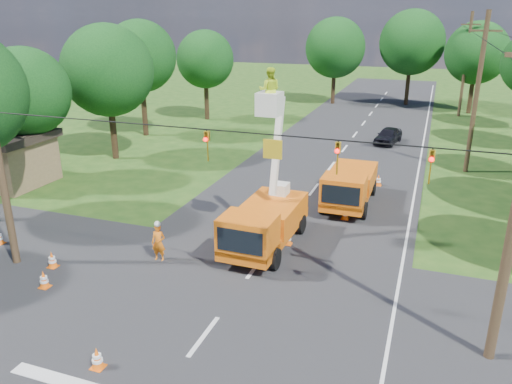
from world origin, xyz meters
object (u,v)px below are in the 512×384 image
at_px(traffic_cone_2, 288,237).
at_px(tree_left_f, 205,59).
at_px(pole_right_mid, 477,93).
at_px(bucket_truck, 265,213).
at_px(distant_car, 388,136).
at_px(pole_right_far, 465,64).
at_px(traffic_cone_0, 97,358).
at_px(tree_far_c, 477,53).
at_px(tree_left_d, 107,71).
at_px(traffic_cone_4, 44,280).
at_px(traffic_cone_5, 52,260).
at_px(traffic_cone_7, 378,180).
at_px(ground_worker, 159,243).
at_px(tree_left_e, 140,56).
at_px(tree_left_c, 25,92).
at_px(second_truck, 349,185).
at_px(traffic_cone_3, 345,213).
at_px(shed, 3,157).
at_px(tree_far_b, 412,42).
at_px(tree_far_a, 335,48).

distance_m(traffic_cone_2, tree_left_f, 29.49).
bearing_deg(pole_right_mid, bucket_truck, -120.00).
xyz_separation_m(distant_car, pole_right_far, (5.59, 14.03, 4.47)).
xyz_separation_m(traffic_cone_0, tree_far_c, (11.75, 46.38, 5.70)).
height_order(pole_right_mid, tree_left_d, pole_right_mid).
distance_m(traffic_cone_4, tree_left_f, 32.66).
distance_m(traffic_cone_2, traffic_cone_5, 9.92).
distance_m(distant_car, pole_right_mid, 9.32).
distance_m(bucket_truck, traffic_cone_5, 8.95).
distance_m(traffic_cone_7, tree_left_f, 24.18).
height_order(traffic_cone_5, traffic_cone_7, same).
distance_m(ground_worker, tree_far_c, 42.38).
bearing_deg(pole_right_mid, tree_left_d, -167.99).
bearing_deg(traffic_cone_4, tree_far_c, 69.17).
bearing_deg(traffic_cone_0, traffic_cone_7, 73.65).
height_order(pole_right_far, tree_left_f, pole_right_far).
xyz_separation_m(pole_right_far, tree_left_e, (-25.30, -18.00, 1.38)).
height_order(ground_worker, distant_car, ground_worker).
bearing_deg(bucket_truck, distant_car, 82.78).
bearing_deg(traffic_cone_4, tree_left_e, 112.96).
bearing_deg(pole_right_far, bucket_truck, -103.98).
xyz_separation_m(traffic_cone_4, tree_left_c, (-9.55, 10.25, 5.08)).
xyz_separation_m(second_truck, distant_car, (0.59, 14.75, -0.51)).
distance_m(traffic_cone_0, traffic_cone_3, 14.40).
xyz_separation_m(traffic_cone_2, traffic_cone_5, (-8.40, -5.28, 0.00)).
bearing_deg(tree_left_d, traffic_cone_5, -64.07).
distance_m(traffic_cone_5, shed, 12.95).
bearing_deg(traffic_cone_2, traffic_cone_0, -106.31).
distance_m(traffic_cone_4, tree_far_b, 47.74).
relative_size(distant_car, tree_far_b, 0.36).
distance_m(bucket_truck, tree_far_b, 40.63).
bearing_deg(pole_right_mid, tree_far_a, 120.41).
bearing_deg(tree_far_a, traffic_cone_5, -93.71).
relative_size(traffic_cone_0, tree_left_d, 0.08).
xyz_separation_m(distant_car, shed, (-20.91, -17.97, 0.99)).
relative_size(bucket_truck, traffic_cone_3, 10.91).
bearing_deg(traffic_cone_0, distant_car, 80.34).
relative_size(shed, tree_far_b, 0.53).
bearing_deg(traffic_cone_2, tree_far_a, 98.50).
distance_m(distant_car, tree_far_a, 19.58).
bearing_deg(distant_car, bucket_truck, -87.27).
xyz_separation_m(distant_car, traffic_cone_4, (-9.86, -27.22, -0.27)).
bearing_deg(shed, tree_left_e, 85.10).
bearing_deg(tree_left_c, tree_left_f, 85.37).
height_order(pole_right_mid, tree_left_c, pole_right_mid).
bearing_deg(bucket_truck, tree_far_b, 86.67).
bearing_deg(traffic_cone_7, tree_far_c, 77.34).
relative_size(distant_car, tree_far_a, 0.39).
xyz_separation_m(traffic_cone_5, tree_left_c, (-8.72, 8.85, 5.08)).
distance_m(traffic_cone_5, tree_left_e, 24.42).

